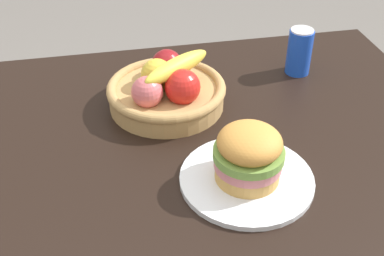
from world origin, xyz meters
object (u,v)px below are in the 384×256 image
plate (247,179)px  sandwich (249,154)px  soda_can (299,51)px  fruit_basket (167,89)px

plate → sandwich: size_ratio=1.94×
plate → soda_can: bearing=56.9°
plate → sandwich: bearing=45.0°
plate → fruit_basket: bearing=110.3°
sandwich → fruit_basket: 0.33m
plate → soda_can: size_ratio=2.16×
plate → soda_can: soda_can is taller
soda_can → plate: bearing=-123.1°
plate → fruit_basket: 0.33m
soda_can → fruit_basket: fruit_basket is taller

